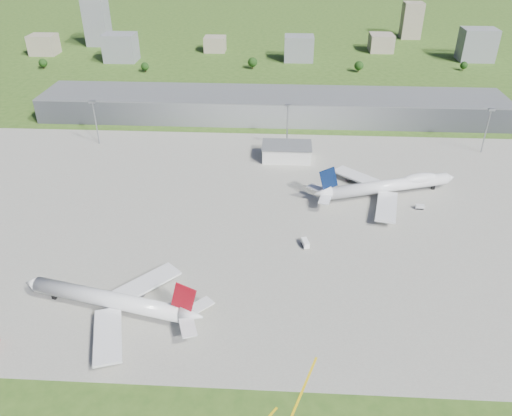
# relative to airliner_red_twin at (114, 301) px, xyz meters

# --- Properties ---
(ground) EXTENTS (1400.00, 1400.00, 0.00)m
(ground) POSITION_rel_airliner_red_twin_xyz_m (47.83, 175.40, -4.89)
(ground) COLOR #31531A
(ground) RESTS_ON ground
(apron) EXTENTS (360.00, 190.00, 0.08)m
(apron) POSITION_rel_airliner_red_twin_xyz_m (57.83, 65.40, -4.85)
(apron) COLOR gray
(apron) RESTS_ON ground
(terminal) EXTENTS (300.00, 42.00, 15.00)m
(terminal) POSITION_rel_airliner_red_twin_xyz_m (47.83, 190.40, 2.61)
(terminal) COLOR gray
(terminal) RESTS_ON ground
(ops_building) EXTENTS (26.00, 16.00, 8.00)m
(ops_building) POSITION_rel_airliner_red_twin_xyz_m (57.83, 125.40, -0.89)
(ops_building) COLOR silver
(ops_building) RESTS_ON ground
(mast_west) EXTENTS (3.50, 2.00, 25.90)m
(mast_west) POSITION_rel_airliner_red_twin_xyz_m (-52.17, 140.40, 12.81)
(mast_west) COLOR gray
(mast_west) RESTS_ON ground
(mast_center) EXTENTS (3.50, 2.00, 25.90)m
(mast_center) POSITION_rel_airliner_red_twin_xyz_m (57.83, 140.40, 12.81)
(mast_center) COLOR gray
(mast_center) RESTS_ON ground
(mast_east) EXTENTS (3.50, 2.00, 25.90)m
(mast_east) POSITION_rel_airliner_red_twin_xyz_m (167.83, 140.40, 12.81)
(mast_east) COLOR gray
(mast_east) RESTS_ON ground
(airliner_red_twin) EXTENTS (66.29, 50.86, 18.37)m
(airliner_red_twin) POSITION_rel_airliner_red_twin_xyz_m (0.00, 0.00, 0.00)
(airliner_red_twin) COLOR silver
(airliner_red_twin) RESTS_ON ground
(airliner_blue_quad) EXTENTS (71.05, 54.48, 19.04)m
(airliner_blue_quad) POSITION_rel_airliner_red_twin_xyz_m (106.72, 87.10, 0.40)
(airliner_blue_quad) COLOR silver
(airliner_blue_quad) RESTS_ON ground
(tug_yellow) EXTENTS (4.24, 3.14, 1.86)m
(tug_yellow) POSITION_rel_airliner_red_twin_xyz_m (29.93, 4.80, -3.93)
(tug_yellow) COLOR gold
(tug_yellow) RESTS_ON ground
(van_white_near) EXTENTS (3.59, 5.75, 2.70)m
(van_white_near) POSITION_rel_airliner_red_twin_xyz_m (65.75, 42.60, -3.54)
(van_white_near) COLOR white
(van_white_near) RESTS_ON ground
(van_white_far) EXTENTS (4.07, 2.08, 2.13)m
(van_white_far) POSITION_rel_airliner_red_twin_xyz_m (119.10, 75.15, -3.80)
(van_white_far) COLOR silver
(van_white_far) RESTS_ON ground
(bldg_far_w) EXTENTS (24.00, 20.00, 18.00)m
(bldg_far_w) POSITION_rel_airliner_red_twin_xyz_m (-172.17, 345.40, 4.11)
(bldg_far_w) COLOR gray
(bldg_far_w) RESTS_ON ground
(bldg_w) EXTENTS (28.00, 22.00, 24.00)m
(bldg_w) POSITION_rel_airliner_red_twin_xyz_m (-92.17, 325.40, 7.11)
(bldg_w) COLOR slate
(bldg_w) RESTS_ON ground
(bldg_cw) EXTENTS (20.00, 18.00, 14.00)m
(bldg_cw) POSITION_rel_airliner_red_twin_xyz_m (-12.17, 365.40, 2.11)
(bldg_cw) COLOR gray
(bldg_cw) RESTS_ON ground
(bldg_c) EXTENTS (26.00, 20.00, 22.00)m
(bldg_c) POSITION_rel_airliner_red_twin_xyz_m (67.83, 335.40, 6.11)
(bldg_c) COLOR slate
(bldg_c) RESTS_ON ground
(bldg_ce) EXTENTS (22.00, 24.00, 16.00)m
(bldg_ce) POSITION_rel_airliner_red_twin_xyz_m (147.83, 375.40, 3.11)
(bldg_ce) COLOR gray
(bldg_ce) RESTS_ON ground
(bldg_e) EXTENTS (30.00, 22.00, 28.00)m
(bldg_e) POSITION_rel_airliner_red_twin_xyz_m (227.83, 345.40, 9.11)
(bldg_e) COLOR slate
(bldg_e) RESTS_ON ground
(bldg_tall_w) EXTENTS (22.00, 20.00, 44.00)m
(bldg_tall_w) POSITION_rel_airliner_red_twin_xyz_m (-132.17, 385.40, 17.11)
(bldg_tall_w) COLOR slate
(bldg_tall_w) RESTS_ON ground
(bldg_tall_e) EXTENTS (20.00, 18.00, 36.00)m
(bldg_tall_e) POSITION_rel_airliner_red_twin_xyz_m (187.83, 435.40, 13.11)
(bldg_tall_e) COLOR gray
(bldg_tall_e) RESTS_ON ground
(tree_far_w) EXTENTS (7.20, 7.20, 8.80)m
(tree_far_w) POSITION_rel_airliner_red_twin_xyz_m (-152.17, 295.40, 0.29)
(tree_far_w) COLOR #382314
(tree_far_w) RESTS_ON ground
(tree_w) EXTENTS (6.75, 6.75, 8.25)m
(tree_w) POSITION_rel_airliner_red_twin_xyz_m (-62.17, 290.40, -0.03)
(tree_w) COLOR #382314
(tree_w) RESTS_ON ground
(tree_c) EXTENTS (8.10, 8.10, 9.90)m
(tree_c) POSITION_rel_airliner_red_twin_xyz_m (27.83, 305.40, 0.94)
(tree_c) COLOR #382314
(tree_c) RESTS_ON ground
(tree_e) EXTENTS (7.65, 7.65, 9.35)m
(tree_e) POSITION_rel_airliner_red_twin_xyz_m (117.83, 300.40, 0.62)
(tree_e) COLOR #382314
(tree_e) RESTS_ON ground
(tree_far_e) EXTENTS (6.30, 6.30, 7.70)m
(tree_far_e) POSITION_rel_airliner_red_twin_xyz_m (207.83, 310.40, -0.36)
(tree_far_e) COLOR #382314
(tree_far_e) RESTS_ON ground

